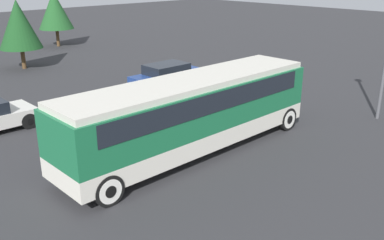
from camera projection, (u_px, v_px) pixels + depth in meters
The scene contains 5 objects.
ground_plane at pixel (192, 152), 16.50m from camera, with size 120.00×120.00×0.00m, color #2D2D30.
tour_bus at pixel (194, 108), 15.97m from camera, with size 10.92×2.55×2.91m.
parked_car_near at pixel (168, 76), 24.96m from camera, with size 4.65×1.89×1.46m.
tree_center at pixel (19, 24), 29.00m from camera, with size 2.86×2.86×4.70m.
tree_right at pixel (55, 10), 37.40m from camera, with size 3.00×3.00×4.79m.
Camera 1 is at (-10.41, -10.95, 6.73)m, focal length 40.00 mm.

